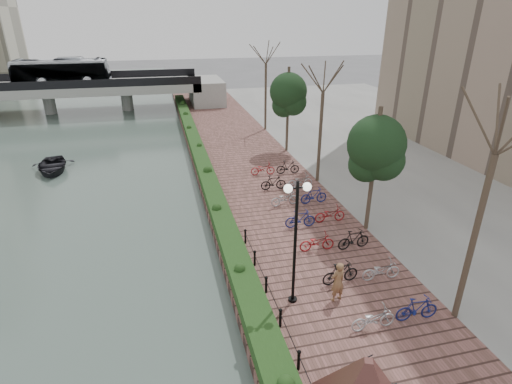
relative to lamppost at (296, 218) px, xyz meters
name	(u,v)px	position (x,y,z in m)	size (l,w,h in m)	color
promenade	(256,181)	(1.70, 13.23, -3.93)	(8.00, 75.00, 0.50)	brown
inland_pavement	(452,163)	(17.70, 13.23, -3.93)	(24.00, 75.00, 0.50)	gray
hedge	(203,166)	(-1.70, 15.73, -3.38)	(1.10, 56.00, 0.60)	#1C3613
chain_fence	(289,338)	(-0.90, -2.27, -3.33)	(0.10, 14.10, 0.70)	black
lamppost	(296,218)	(0.00, 0.00, 0.00)	(1.02, 0.32, 5.14)	black
pedestrian	(338,282)	(1.70, -0.36, -2.82)	(0.63, 0.41, 1.73)	brown
bicycle_parking	(315,217)	(3.19, 5.75, -3.21)	(2.40, 17.32, 1.00)	#B8B8BD
street_trees	(342,151)	(5.70, 8.41, -0.50)	(3.20, 37.12, 6.80)	#392F22
bridge	(50,85)	(-16.87, 40.73, -0.81)	(36.00, 10.77, 6.50)	gray
boat	(52,166)	(-12.81, 19.27, -3.72)	(3.08, 4.31, 0.89)	black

